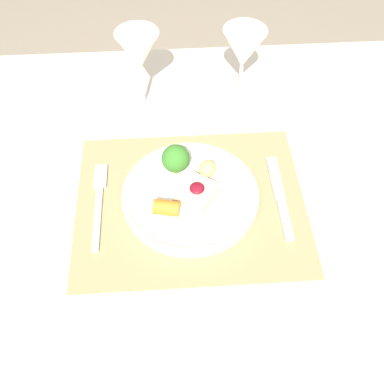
{
  "coord_description": "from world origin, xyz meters",
  "views": [
    {
      "loc": [
        -0.03,
        -0.51,
        1.43
      ],
      "look_at": [
        0.0,
        0.01,
        0.77
      ],
      "focal_mm": 42.0,
      "sensor_mm": 36.0,
      "label": 1
    }
  ],
  "objects_px": {
    "fork": "(99,199)",
    "knife": "(281,202)",
    "wine_glass_far": "(139,54)",
    "dinner_plate": "(191,192)",
    "spoon": "(206,118)",
    "wine_glass_near": "(243,51)"
  },
  "relations": [
    {
      "from": "dinner_plate",
      "to": "fork",
      "type": "bearing_deg",
      "value": 178.78
    },
    {
      "from": "knife",
      "to": "wine_glass_far",
      "type": "relative_size",
      "value": 1.07
    },
    {
      "from": "knife",
      "to": "spoon",
      "type": "relative_size",
      "value": 1.09
    },
    {
      "from": "spoon",
      "to": "wine_glass_far",
      "type": "bearing_deg",
      "value": 157.57
    },
    {
      "from": "wine_glass_far",
      "to": "wine_glass_near",
      "type": "bearing_deg",
      "value": -1.2
    },
    {
      "from": "fork",
      "to": "dinner_plate",
      "type": "bearing_deg",
      "value": 0.44
    },
    {
      "from": "dinner_plate",
      "to": "wine_glass_far",
      "type": "xyz_separation_m",
      "value": [
        -0.09,
        0.27,
        0.12
      ]
    },
    {
      "from": "dinner_plate",
      "to": "knife",
      "type": "distance_m",
      "value": 0.17
    },
    {
      "from": "spoon",
      "to": "wine_glass_near",
      "type": "xyz_separation_m",
      "value": [
        0.08,
        0.05,
        0.13
      ]
    },
    {
      "from": "wine_glass_near",
      "to": "dinner_plate",
      "type": "bearing_deg",
      "value": -115.12
    },
    {
      "from": "dinner_plate",
      "to": "wine_glass_far",
      "type": "relative_size",
      "value": 1.41
    },
    {
      "from": "fork",
      "to": "spoon",
      "type": "height_order",
      "value": "spoon"
    },
    {
      "from": "dinner_plate",
      "to": "wine_glass_near",
      "type": "height_order",
      "value": "wine_glass_near"
    },
    {
      "from": "dinner_plate",
      "to": "knife",
      "type": "height_order",
      "value": "dinner_plate"
    },
    {
      "from": "dinner_plate",
      "to": "spoon",
      "type": "height_order",
      "value": "dinner_plate"
    },
    {
      "from": "dinner_plate",
      "to": "fork",
      "type": "xyz_separation_m",
      "value": [
        -0.17,
        0.0,
        -0.01
      ]
    },
    {
      "from": "fork",
      "to": "knife",
      "type": "distance_m",
      "value": 0.35
    },
    {
      "from": "dinner_plate",
      "to": "knife",
      "type": "xyz_separation_m",
      "value": [
        0.17,
        -0.03,
        -0.01
      ]
    },
    {
      "from": "wine_glass_far",
      "to": "dinner_plate",
      "type": "bearing_deg",
      "value": -71.77
    },
    {
      "from": "wine_glass_near",
      "to": "wine_glass_far",
      "type": "bearing_deg",
      "value": 178.8
    },
    {
      "from": "fork",
      "to": "wine_glass_near",
      "type": "distance_m",
      "value": 0.42
    },
    {
      "from": "fork",
      "to": "wine_glass_near",
      "type": "bearing_deg",
      "value": 42.93
    }
  ]
}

